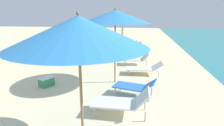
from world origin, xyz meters
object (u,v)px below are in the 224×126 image
(lounger_fifth_shoreside, at_px, (138,51))
(lounger_farthest_shoreside, at_px, (132,42))
(cooler_box, at_px, (46,81))
(lounger_fourth_inland, at_px, (135,86))
(lounger_fourth_shoreside, at_px, (145,68))
(beach_ball, at_px, (100,43))
(umbrella_fourth, at_px, (115,17))
(umbrella_fifth, at_px, (123,17))
(lounger_farthest_inland, at_px, (131,47))
(lounger_third_shoreside, at_px, (122,101))
(umbrella_farthest, at_px, (122,17))
(umbrella_third, at_px, (78,32))
(lounger_fifth_inland, at_px, (137,59))

(lounger_fifth_shoreside, bearing_deg, lounger_farthest_shoreside, -80.95)
(lounger_farthest_shoreside, height_order, cooler_box, lounger_farthest_shoreside)
(lounger_farthest_shoreside, relative_size, cooler_box, 2.42)
(lounger_fourth_inland, bearing_deg, lounger_fourth_shoreside, -83.92)
(lounger_fourth_shoreside, height_order, lounger_farthest_shoreside, lounger_farthest_shoreside)
(beach_ball, bearing_deg, umbrella_fourth, -73.11)
(umbrella_fifth, height_order, beach_ball, umbrella_fifth)
(umbrella_fifth, bearing_deg, lounger_farthest_inland, 81.85)
(lounger_third_shoreside, height_order, lounger_farthest_shoreside, lounger_third_shoreside)
(lounger_fifth_shoreside, xyz_separation_m, umbrella_farthest, (-1.24, 2.21, 2.04))
(umbrella_third, distance_m, lounger_fifth_inland, 6.50)
(umbrella_third, xyz_separation_m, cooler_box, (-2.22, 2.74, -1.99))
(lounger_fourth_shoreside, distance_m, lounger_fifth_shoreside, 3.87)
(umbrella_third, distance_m, cooler_box, 4.05)
(umbrella_fourth, relative_size, lounger_fourth_shoreside, 1.72)
(cooler_box, bearing_deg, beach_ball, 91.23)
(lounger_farthest_shoreside, height_order, lounger_farthest_inland, lounger_farthest_inland)
(lounger_third_shoreside, relative_size, lounger_farthest_shoreside, 1.04)
(lounger_fourth_shoreside, height_order, umbrella_fifth, umbrella_fifth)
(lounger_fourth_shoreside, distance_m, beach_ball, 7.93)
(lounger_fourth_inland, height_order, beach_ball, lounger_fourth_inland)
(lounger_third_shoreside, relative_size, umbrella_fifth, 0.54)
(umbrella_fourth, xyz_separation_m, lounger_fifth_inland, (0.70, 2.64, -2.06))
(umbrella_fifth, height_order, lounger_fifth_shoreside, umbrella_fifth)
(umbrella_third, height_order, lounger_fifth_inland, umbrella_third)
(umbrella_fifth, bearing_deg, umbrella_farthest, 97.17)
(lounger_fourth_shoreside, xyz_separation_m, lounger_farthest_shoreside, (-1.00, 7.31, -0.00))
(umbrella_farthest, relative_size, lounger_farthest_inland, 1.65)
(lounger_fourth_shoreside, bearing_deg, lounger_third_shoreside, 77.12)
(umbrella_fifth, distance_m, lounger_farthest_shoreside, 5.11)
(lounger_fifth_shoreside, bearing_deg, cooler_box, 62.05)
(umbrella_farthest, xyz_separation_m, lounger_farthest_inland, (0.75, -1.21, -1.95))
(lounger_farthest_shoreside, xyz_separation_m, cooler_box, (-2.39, -9.26, -0.09))
(cooler_box, height_order, beach_ball, beach_ball)
(umbrella_fourth, relative_size, lounger_fifth_inland, 2.02)
(umbrella_third, bearing_deg, umbrella_farthest, 92.55)
(lounger_fifth_shoreside, relative_size, cooler_box, 2.50)
(umbrella_third, bearing_deg, umbrella_fifth, 90.37)
(lounger_third_shoreside, height_order, umbrella_fifth, umbrella_fifth)
(lounger_third_shoreside, distance_m, lounger_fifth_shoreside, 7.25)
(lounger_farthest_shoreside, bearing_deg, umbrella_third, 103.44)
(cooler_box, distance_m, beach_ball, 9.03)
(lounger_fourth_shoreside, relative_size, lounger_fifth_shoreside, 1.09)
(umbrella_fifth, distance_m, umbrella_farthest, 3.46)
(lounger_fifth_inland, bearing_deg, cooler_box, 43.69)
(lounger_third_shoreside, height_order, cooler_box, lounger_third_shoreside)
(cooler_box, bearing_deg, umbrella_fifth, 64.62)
(lounger_fifth_inland, height_order, lounger_farthest_shoreside, lounger_fifth_inland)
(lounger_fifth_inland, distance_m, lounger_farthest_shoreside, 5.86)
(umbrella_farthest, bearing_deg, lounger_fourth_inland, -80.79)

